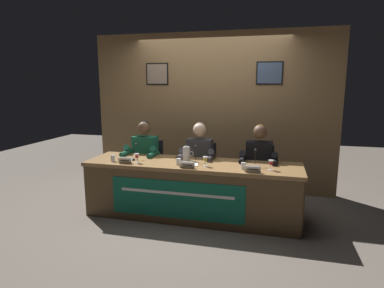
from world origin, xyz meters
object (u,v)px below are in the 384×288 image
at_px(chair_center, 201,174).
at_px(nameplate_right, 253,169).
at_px(conference_table, 190,182).
at_px(water_cup_center, 179,162).
at_px(microphone_left, 134,154).
at_px(water_pitcher_central, 187,154).
at_px(panelist_right, 259,162).
at_px(juice_glass_right, 271,163).
at_px(chair_right, 259,178).
at_px(juice_glass_center, 205,160).
at_px(chair_left, 149,170).
at_px(nameplate_left, 125,160).
at_px(document_stack_center, 190,165).
at_px(microphone_right, 255,161).
at_px(water_cup_left, 113,158).
at_px(juice_glass_left, 137,156).
at_px(water_cup_right, 244,166).
at_px(panelist_left, 143,155).
at_px(microphone_center, 195,157).
at_px(panelist_center, 198,159).
at_px(nameplate_center, 187,165).

distance_m(chair_center, nameplate_right, 1.23).
xyz_separation_m(conference_table, water_cup_center, (-0.13, -0.06, 0.28)).
height_order(microphone_left, water_pitcher_central, microphone_left).
height_order(water_cup_center, panelist_right, panelist_right).
xyz_separation_m(nameplate_right, juice_glass_right, (0.20, 0.16, 0.05)).
bearing_deg(chair_right, juice_glass_center, -132.04).
xyz_separation_m(chair_left, nameplate_left, (0.01, -0.82, 0.35)).
bearing_deg(document_stack_center, microphone_right, 8.89).
bearing_deg(chair_right, water_cup_left, -158.20).
xyz_separation_m(juice_glass_left, chair_right, (1.55, 0.75, -0.39)).
xyz_separation_m(water_pitcher_central, document_stack_center, (0.11, -0.24, -0.09)).
bearing_deg(microphone_right, juice_glass_right, -28.84).
relative_size(chair_left, water_cup_right, 10.60).
bearing_deg(chair_right, panelist_left, -173.31).
relative_size(water_cup_left, juice_glass_right, 0.69).
height_order(chair_left, microphone_center, microphone_center).
xyz_separation_m(conference_table, microphone_right, (0.82, 0.08, 0.32)).
height_order(chair_center, water_pitcher_central, water_pitcher_central).
relative_size(juice_glass_left, microphone_left, 0.57).
distance_m(conference_table, microphone_center, 0.34).
relative_size(water_cup_center, chair_right, 0.09).
distance_m(panelist_left, nameplate_left, 0.62).
bearing_deg(chair_left, chair_right, 0.00).
bearing_deg(chair_left, chair_center, 0.00).
relative_size(juice_glass_center, water_pitcher_central, 0.59).
xyz_separation_m(panelist_center, nameplate_right, (0.82, -0.65, 0.07)).
xyz_separation_m(conference_table, microphone_left, (-0.82, 0.07, 0.32)).
relative_size(microphone_center, microphone_right, 1.00).
xyz_separation_m(conference_table, nameplate_left, (-0.84, -0.15, 0.28)).
xyz_separation_m(chair_center, nameplate_right, (0.82, -0.85, 0.35)).
xyz_separation_m(nameplate_left, juice_glass_right, (1.86, 0.13, 0.05)).
distance_m(panelist_left, microphone_right, 1.72).
height_order(chair_center, panelist_center, panelist_center).
distance_m(panelist_center, document_stack_center, 0.51).
height_order(chair_center, nameplate_center, chair_center).
height_order(chair_left, nameplate_right, chair_left).
bearing_deg(juice_glass_center, juice_glass_left, -177.18).
bearing_deg(panelist_left, microphone_center, -21.40).
height_order(juice_glass_center, microphone_right, microphone_right).
xyz_separation_m(nameplate_left, water_pitcher_central, (0.74, 0.35, 0.05)).
relative_size(microphone_left, document_stack_center, 0.91).
relative_size(chair_center, panelist_right, 0.73).
bearing_deg(nameplate_center, microphone_center, 86.64).
relative_size(juice_glass_left, panelist_right, 0.10).
relative_size(water_cup_left, panelist_right, 0.07).
height_order(panelist_left, chair_right, panelist_left).
distance_m(panelist_center, panelist_right, 0.85).
bearing_deg(panelist_left, chair_left, 90.00).
bearing_deg(microphone_left, microphone_right, 0.44).
bearing_deg(microphone_right, water_cup_right, -126.71).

